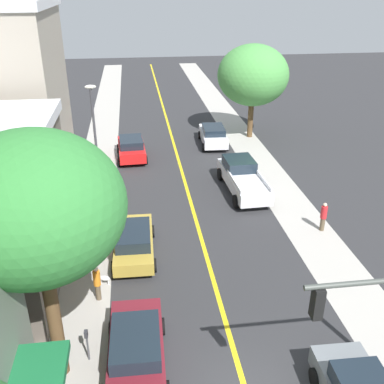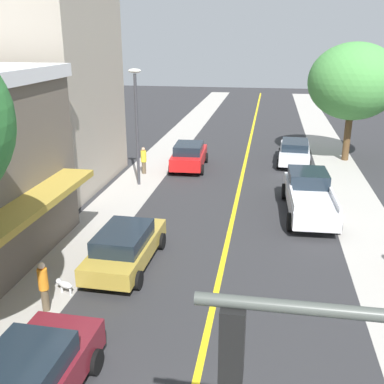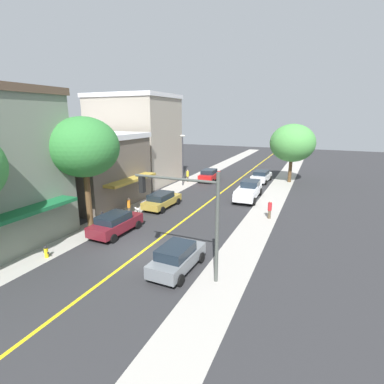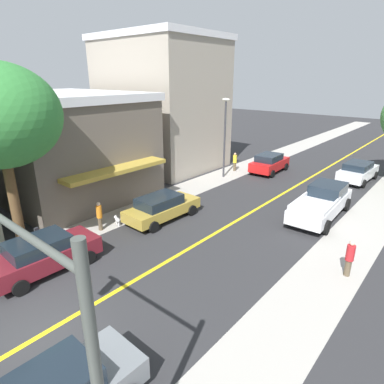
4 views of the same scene
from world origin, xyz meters
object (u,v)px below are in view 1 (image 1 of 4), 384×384
Objects in this scene: street_lamp at (94,123)px; gold_sedan_left_curb at (134,241)px; street_tree_left_near at (253,75)px; small_dog at (103,278)px; maroon_sedan_left_curb at (136,348)px; pedestrian_red_shirt at (323,216)px; pedestrian_yellow_shirt at (96,157)px; white_sedan_right_curb at (213,135)px; red_sedan_left_curb at (131,148)px; white_pickup_truck at (242,177)px; pedestrian_orange_shirt at (97,282)px; street_tree_left_far at (35,208)px; parking_meter at (87,341)px.

gold_sedan_left_curb is at bearing -76.83° from street_lamp.
street_tree_left_near is 22.75m from small_dog.
gold_sedan_left_curb is at bearing 1.13° from maroon_sedan_left_curb.
pedestrian_red_shirt is 1.00× the size of pedestrian_yellow_shirt.
white_sedan_right_curb is 14.67m from pedestrian_red_shirt.
white_sedan_right_curb is at bearing -74.14° from red_sedan_left_curb.
white_pickup_truck is 3.74× the size of pedestrian_orange_shirt.
pedestrian_red_shirt is at bearing -152.71° from white_pickup_truck.
white_sedan_right_curb reaches higher than gold_sedan_left_curb.
pedestrian_yellow_shirt reaches higher than pedestrian_orange_shirt.
red_sedan_left_curb is 0.99× the size of maroon_sedan_left_curb.
small_dog is (-1.40, -2.16, -0.46)m from gold_sedan_left_curb.
maroon_sedan_left_curb is (-10.10, -23.88, -4.35)m from street_tree_left_near.
street_tree_left_far is 17.27m from white_pickup_truck.
street_tree_left_far reaches higher than white_sedan_right_curb.
small_dog is (1.08, -13.63, -0.54)m from pedestrian_yellow_shirt.
white_sedan_right_curb is (-3.45, -1.57, -4.36)m from street_tree_left_near.
pedestrian_yellow_shirt is (-2.46, 18.48, 0.04)m from maroon_sedan_left_curb.
maroon_sedan_left_curb is at bearing 13.12° from pedestrian_orange_shirt.
street_tree_left_near reaches higher than pedestrian_yellow_shirt.
pedestrian_orange_shirt reaches higher than red_sedan_left_curb.
parking_meter is at bearing -88.26° from street_lamp.
white_sedan_right_curb is at bearing 69.04° from parking_meter.
pedestrian_yellow_shirt is at bearing 115.60° from white_sedan_right_curb.
street_tree_left_far is at bearing 88.15° from maroon_sedan_left_curb.
small_dog is (-1.43, -15.24, -0.52)m from red_sedan_left_curb.
street_tree_left_near is 11.58m from red_sedan_left_curb.
gold_sedan_left_curb is (1.71, 6.46, -0.08)m from parking_meter.
red_sedan_left_curb is 2.98m from pedestrian_yellow_shirt.
street_lamp reaches higher than white_pickup_truck.
street_tree_left_far reaches higher than street_lamp.
pedestrian_orange_shirt is at bearing 74.62° from street_tree_left_far.
red_sedan_left_curb reaches higher than gold_sedan_left_curb.
small_dog is at bearing 134.07° from white_pickup_truck.
street_tree_left_far reaches higher than pedestrian_red_shirt.
red_sedan_left_curb reaches higher than small_dog.
street_tree_left_far is (-12.65, -23.74, 1.16)m from street_tree_left_near.
street_tree_left_far reaches higher than white_pickup_truck.
street_tree_left_far is 20.85m from red_sedan_left_curb.
pedestrian_yellow_shirt is (-0.93, 14.64, -0.01)m from pedestrian_orange_shirt.
maroon_sedan_left_curb is (1.69, -0.54, -0.04)m from parking_meter.
white_pickup_truck is at bearing -106.94° from street_tree_left_near.
gold_sedan_left_curb is 9.50m from white_pickup_truck.
pedestrian_orange_shirt is at bearing -120.13° from street_tree_left_near.
white_pickup_truck is at bearing 54.64° from street_tree_left_far.
pedestrian_yellow_shirt is at bearing 60.04° from white_pickup_truck.
white_pickup_truck is 3.74× the size of pedestrian_yellow_shirt.
pedestrian_orange_shirt reaches higher than white_sedan_right_curb.
pedestrian_orange_shirt is at bearing 158.91° from white_sedan_right_curb.
white_sedan_right_curb is (8.34, 21.77, -0.05)m from parking_meter.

